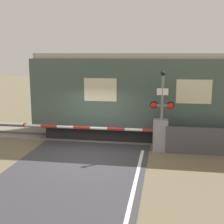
% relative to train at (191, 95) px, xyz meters
% --- Properties ---
extents(ground_plane, '(80.00, 80.00, 0.00)m').
position_rel_train_xyz_m(ground_plane, '(-4.14, -3.39, -2.03)').
color(ground_plane, '#6B6047').
extents(track_bed, '(36.00, 3.20, 0.13)m').
position_rel_train_xyz_m(track_bed, '(-4.14, 0.00, -2.01)').
color(track_bed, slate).
rests_on(track_bed, ground_plane).
extents(train, '(14.41, 3.13, 3.98)m').
position_rel_train_xyz_m(train, '(0.00, 0.00, 0.00)').
color(train, black).
rests_on(train, ground_plane).
extents(crossing_barrier, '(6.30, 0.44, 1.33)m').
position_rel_train_xyz_m(crossing_barrier, '(-1.81, -2.26, -1.33)').
color(crossing_barrier, gray).
rests_on(crossing_barrier, ground_plane).
extents(signal_post, '(0.97, 0.26, 3.28)m').
position_rel_train_xyz_m(signal_post, '(-1.28, -2.32, -0.17)').
color(signal_post, gray).
rests_on(signal_post, ground_plane).
extents(roadside_fence, '(3.74, 0.06, 1.10)m').
position_rel_train_xyz_m(roadside_fence, '(0.77, -2.48, -1.48)').
color(roadside_fence, '#4C4C51').
rests_on(roadside_fence, ground_plane).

